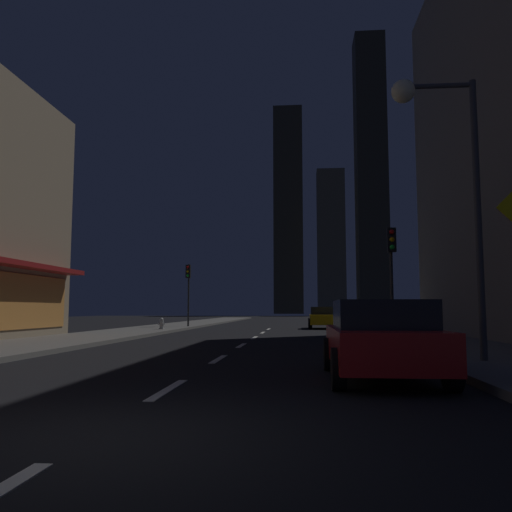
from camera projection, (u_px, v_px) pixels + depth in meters
The scene contains 14 objects.
ground_plane at pixel (271, 328), 36.98m from camera, with size 78.00×136.00×0.10m, color black.
sidewalk_right at pixel (372, 327), 36.40m from camera, with size 4.00×76.00×0.15m, color #605E59.
sidewalk_left at pixel (173, 326), 37.59m from camera, with size 4.00×76.00×0.15m, color #605E59.
lane_marking_center at pixel (241, 345), 18.74m from camera, with size 0.16×33.40×0.01m.
skyscraper_distant_tall at pixel (288, 210), 160.43m from camera, with size 8.73×8.66×62.79m, color #373429.
skyscraper_distant_mid at pixel (331, 242), 130.53m from camera, with size 6.76×6.31×35.80m, color #534F3E.
skyscraper_distant_short at pixel (371, 173), 131.32m from camera, with size 7.45×7.95×70.37m, color #2F2C23.
skyscraper_distant_slender at pixel (444, 179), 129.87m from camera, with size 6.28×5.37×66.36m, color #524E3D.
car_parked_near at pixel (381, 339), 9.68m from camera, with size 1.98×4.24×1.45m.
car_parked_far at pixel (323, 318), 35.31m from camera, with size 1.98×4.24×1.45m.
fire_hydrant_far_left at pixel (162, 324), 30.36m from camera, with size 0.42×0.30×0.65m.
traffic_light_near_right at pixel (392, 258), 19.56m from camera, with size 0.32×0.48×4.20m.
traffic_light_far_left at pixel (188, 281), 35.78m from camera, with size 0.32×0.48×4.20m.
street_lamp_right at pixel (439, 147), 12.32m from camera, with size 1.96×0.56×6.58m.
Camera 1 is at (2.14, -5.26, 1.28)m, focal length 37.01 mm.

